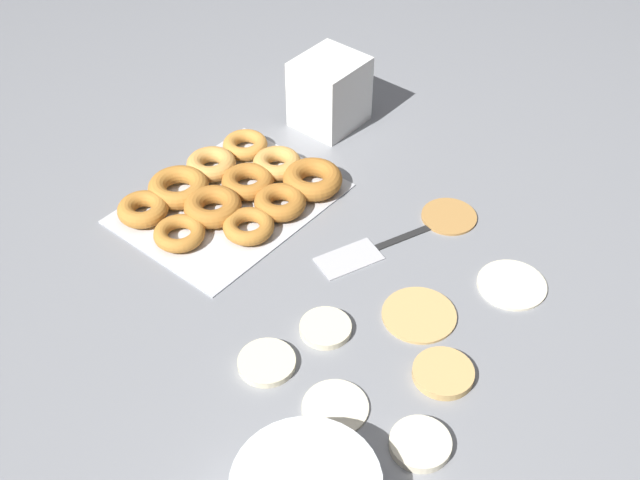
% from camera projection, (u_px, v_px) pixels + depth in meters
% --- Properties ---
extents(ground_plane, '(3.00, 3.00, 0.00)m').
position_uv_depth(ground_plane, '(362.00, 283.00, 1.33)').
color(ground_plane, gray).
extents(pancake_0, '(0.12, 0.12, 0.01)m').
position_uv_depth(pancake_0, '(420.00, 313.00, 1.28)').
color(pancake_0, tan).
rests_on(pancake_0, ground_plane).
extents(pancake_1, '(0.12, 0.12, 0.01)m').
position_uv_depth(pancake_1, '(512.00, 284.00, 1.32)').
color(pancake_1, beige).
rests_on(pancake_1, ground_plane).
extents(pancake_2, '(0.09, 0.09, 0.01)m').
position_uv_depth(pancake_2, '(420.00, 444.00, 1.10)').
color(pancake_2, beige).
rests_on(pancake_2, ground_plane).
extents(pancake_3, '(0.09, 0.09, 0.01)m').
position_uv_depth(pancake_3, '(443.00, 373.00, 1.19)').
color(pancake_3, tan).
rests_on(pancake_3, ground_plane).
extents(pancake_4, '(0.10, 0.10, 0.01)m').
position_uv_depth(pancake_4, '(449.00, 215.00, 1.45)').
color(pancake_4, '#B27F42').
rests_on(pancake_4, ground_plane).
extents(pancake_5, '(0.09, 0.09, 0.01)m').
position_uv_depth(pancake_5, '(267.00, 363.00, 1.20)').
color(pancake_5, beige).
rests_on(pancake_5, ground_plane).
extents(pancake_6, '(0.10, 0.10, 0.01)m').
position_uv_depth(pancake_6, '(335.00, 406.00, 1.15)').
color(pancake_6, beige).
rests_on(pancake_6, ground_plane).
extents(pancake_7, '(0.08, 0.08, 0.01)m').
position_uv_depth(pancake_7, '(326.00, 328.00, 1.25)').
color(pancake_7, beige).
rests_on(pancake_7, ground_plane).
extents(donut_tray, '(0.38, 0.29, 0.04)m').
position_uv_depth(donut_tray, '(233.00, 191.00, 1.48)').
color(donut_tray, silver).
rests_on(donut_tray, ground_plane).
extents(container_stack, '(0.13, 0.12, 0.15)m').
position_uv_depth(container_stack, '(330.00, 92.00, 1.63)').
color(container_stack, white).
rests_on(container_stack, ground_plane).
extents(spatula, '(0.24, 0.12, 0.01)m').
position_uv_depth(spatula, '(363.00, 253.00, 1.38)').
color(spatula, black).
rests_on(spatula, ground_plane).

